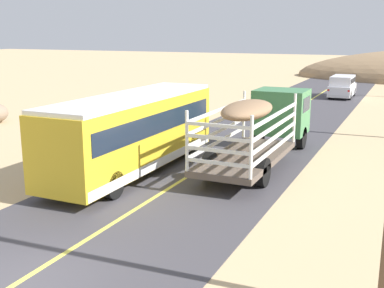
{
  "coord_description": "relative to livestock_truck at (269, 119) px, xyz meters",
  "views": [
    {
      "loc": [
        7.95,
        -7.65,
        5.71
      ],
      "look_at": [
        0.0,
        9.64,
        1.29
      ],
      "focal_mm": 45.18,
      "sensor_mm": 36.0,
      "label": 1
    }
  ],
  "objects": [
    {
      "name": "road_centre_line",
      "position": [
        -2.01,
        -13.79,
        -1.77
      ],
      "size": [
        0.16,
        117.6,
        0.0
      ],
      "primitive_type": "cube",
      "color": "#D8CC4C",
      "rests_on": "road_surface"
    },
    {
      "name": "road_surface",
      "position": [
        -2.01,
        -13.79,
        -1.78
      ],
      "size": [
        8.0,
        120.0,
        0.02
      ],
      "primitive_type": "cube",
      "color": "#423F44",
      "rests_on": "ground"
    },
    {
      "name": "car_far",
      "position": [
        0.18,
        22.95,
        -0.7
      ],
      "size": [
        1.9,
        4.62,
        1.93
      ],
      "color": "silver",
      "rests_on": "road_surface"
    },
    {
      "name": "livestock_truck",
      "position": [
        0.0,
        0.0,
        0.0
      ],
      "size": [
        2.53,
        9.7,
        3.02
      ],
      "color": "#3F7F4C",
      "rests_on": "road_surface"
    },
    {
      "name": "bus",
      "position": [
        -4.35,
        -4.77,
        -0.04
      ],
      "size": [
        2.54,
        10.0,
        3.21
      ],
      "color": "gold",
      "rests_on": "road_surface"
    },
    {
      "name": "ground_plane",
      "position": [
        -2.01,
        -13.79,
        -1.79
      ],
      "size": [
        240.0,
        240.0,
        0.0
      ],
      "primitive_type": "plane",
      "color": "tan"
    }
  ]
}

